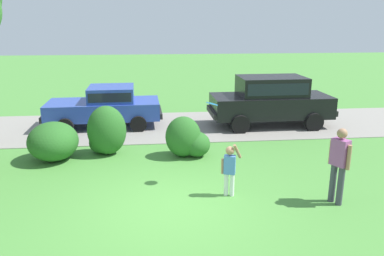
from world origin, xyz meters
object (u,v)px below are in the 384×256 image
Objects in this scene: child_thrower at (230,167)px; frisbee at (212,104)px; parked_sedan at (106,105)px; adult_onlooker at (339,162)px; parked_suv at (271,98)px.

frisbee is at bearing 112.70° from child_thrower.
parked_sedan is 6.64m from frisbee.
frisbee is 3.13m from adult_onlooker.
frisbee is 0.17× the size of adult_onlooker.
child_thrower is (3.54, -6.44, -0.13)m from parked_sedan.
adult_onlooker is at bearing -50.38° from parked_sedan.
parked_sedan is 0.94× the size of parked_suv.
child_thrower is at bearing -67.30° from frisbee.
frisbee is (-0.32, 0.75, 1.33)m from child_thrower.
adult_onlooker is at bearing -27.53° from frisbee.
adult_onlooker is (-0.46, -6.54, -0.09)m from parked_suv.
parked_suv is at bearing -4.62° from parked_sedan.
adult_onlooker is (2.30, -0.61, 0.27)m from child_thrower.
parked_suv is 6.10m from frisbee.
parked_suv reaches higher than child_thrower.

